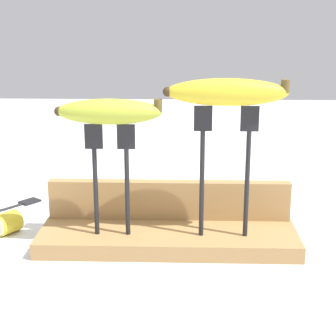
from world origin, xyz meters
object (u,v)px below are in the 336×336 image
at_px(fork_fallen_far, 105,199).
at_px(banana_raised_left, 109,112).
at_px(fork_fallen_near, 9,207).
at_px(banana_chunk_near, 7,223).
at_px(banana_raised_right, 227,92).
at_px(fork_stand_right, 225,160).
at_px(fork_stand_left, 111,169).

bearing_deg(fork_fallen_far, banana_raised_left, -78.76).
height_order(fork_fallen_near, banana_chunk_near, banana_chunk_near).
height_order(banana_raised_right, fork_fallen_far, banana_raised_right).
height_order(banana_raised_right, fork_fallen_near, banana_raised_right).
relative_size(fork_stand_right, banana_raised_left, 1.27).
height_order(fork_stand_left, fork_fallen_far, fork_stand_left).
distance_m(banana_raised_left, fork_fallen_far, 0.31).
distance_m(banana_raised_right, fork_fallen_far, 0.39).
bearing_deg(fork_stand_right, banana_raised_right, 178.51).
height_order(banana_raised_right, banana_chunk_near, banana_raised_right).
xyz_separation_m(fork_stand_left, fork_fallen_far, (-0.04, 0.22, -0.12)).
xyz_separation_m(fork_fallen_far, banana_chunk_near, (-0.14, -0.17, 0.01)).
relative_size(fork_fallen_near, banana_chunk_near, 2.89).
bearing_deg(fork_fallen_near, banana_raised_right, -24.20).
bearing_deg(banana_chunk_near, fork_fallen_near, 106.43).
xyz_separation_m(banana_raised_right, banana_chunk_near, (-0.35, 0.06, -0.22)).
distance_m(fork_fallen_far, banana_chunk_near, 0.22).
height_order(fork_fallen_far, banana_chunk_near, banana_chunk_near).
xyz_separation_m(banana_raised_left, fork_fallen_near, (-0.22, 0.17, -0.21)).
bearing_deg(banana_raised_left, fork_fallen_far, 101.24).
bearing_deg(banana_chunk_near, fork_stand_left, -16.97).
bearing_deg(fork_fallen_far, banana_chunk_near, -129.56).
height_order(banana_raised_left, banana_raised_right, banana_raised_right).
xyz_separation_m(banana_raised_right, fork_fallen_far, (-0.21, 0.22, -0.24)).
relative_size(banana_raised_right, banana_chunk_near, 3.45).
distance_m(fork_stand_left, fork_fallen_far, 0.26).
height_order(fork_stand_right, banana_chunk_near, fork_stand_right).
bearing_deg(banana_raised_right, fork_fallen_far, 133.67).
bearing_deg(fork_fallen_far, banana_raised_right, -46.33).
height_order(fork_stand_left, fork_stand_right, fork_stand_right).
height_order(fork_stand_right, banana_raised_left, banana_raised_left).
distance_m(banana_raised_left, banana_chunk_near, 0.27).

